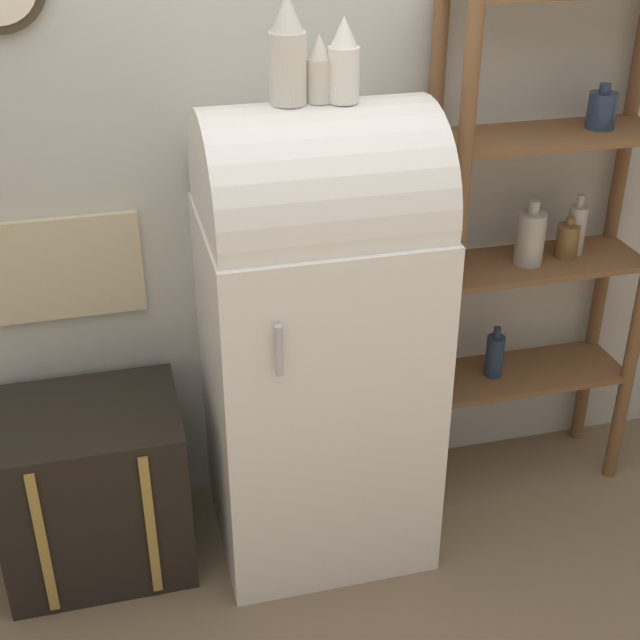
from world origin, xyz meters
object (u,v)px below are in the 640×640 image
Objects in this scene: refrigerator at (317,333)px; suitcase_trunk at (95,487)px; vase_left at (288,53)px; vase_right at (344,63)px; vase_center at (319,71)px.

suitcase_trunk is (-0.75, 0.04, -0.50)m from refrigerator.
vase_right is at bearing -7.44° from vase_left.
vase_center is at bearing -2.62° from vase_left.
vase_right reaches higher than refrigerator.
vase_right is (0.07, -0.02, 0.02)m from vase_center.
vase_center reaches higher than refrigerator.
vase_left is 0.16m from vase_right.
vase_center is at bearing 166.30° from vase_right.
vase_right is (0.08, -0.01, 0.84)m from refrigerator.
refrigerator is 0.90m from suitcase_trunk.
vase_left is at bearing -2.28° from suitcase_trunk.
refrigerator is 2.58× the size of suitcase_trunk.
refrigerator is at bearing 173.01° from vase_right.
suitcase_trunk is at bearing 177.14° from refrigerator.
vase_center is 0.79× the size of vase_right.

